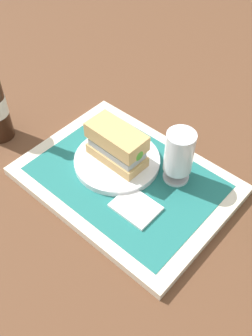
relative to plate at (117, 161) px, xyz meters
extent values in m
plane|color=brown|center=(0.04, -0.02, -0.03)|extent=(3.00, 3.00, 0.00)
cube|color=beige|center=(0.04, -0.02, -0.02)|extent=(0.44, 0.32, 0.02)
cube|color=#1E6B66|center=(0.04, -0.02, -0.01)|extent=(0.38, 0.27, 0.00)
cylinder|color=white|center=(0.00, 0.00, 0.00)|extent=(0.19, 0.19, 0.01)
cube|color=tan|center=(0.00, 0.00, 0.02)|extent=(0.13, 0.07, 0.02)
cube|color=#9EA3A8|center=(0.00, 0.00, 0.04)|extent=(0.12, 0.06, 0.02)
cube|color=silver|center=(0.00, 0.00, 0.05)|extent=(0.11, 0.05, 0.01)
sphere|color=#47932D|center=(0.05, 0.00, 0.06)|extent=(0.04, 0.04, 0.04)
cube|color=tan|center=(0.00, 0.00, 0.07)|extent=(0.13, 0.07, 0.04)
cylinder|color=silver|center=(0.12, 0.05, 0.00)|extent=(0.06, 0.06, 0.01)
cylinder|color=silver|center=(0.12, 0.05, 0.01)|extent=(0.01, 0.01, 0.02)
cylinder|color=silver|center=(0.12, 0.05, 0.07)|extent=(0.06, 0.06, 0.09)
cylinder|color=gold|center=(0.12, 0.05, 0.05)|extent=(0.06, 0.06, 0.06)
cylinder|color=white|center=(0.12, 0.05, 0.09)|extent=(0.05, 0.05, 0.01)
cube|color=white|center=(0.11, -0.07, 0.00)|extent=(0.09, 0.07, 0.01)
camera|label=1|loc=(0.40, -0.42, 0.62)|focal=41.32mm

